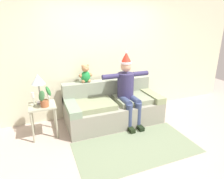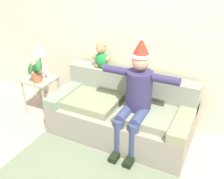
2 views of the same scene
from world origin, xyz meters
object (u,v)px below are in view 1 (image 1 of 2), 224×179
at_px(person_seated, 127,88).
at_px(potted_plant, 44,98).
at_px(couch, 112,107).
at_px(side_table, 43,111).
at_px(teddy_bear, 86,74).
at_px(candle_tall, 33,97).
at_px(candle_short, 49,96).
at_px(table_lamp, 38,81).

relative_size(person_seated, potted_plant, 3.88).
xyz_separation_m(person_seated, potted_plant, (-1.62, -0.02, 0.02)).
distance_m(couch, side_table, 1.42).
distance_m(teddy_bear, candle_tall, 1.14).
xyz_separation_m(side_table, potted_plant, (0.05, -0.11, 0.28)).
height_order(side_table, candle_short, candle_short).
bearing_deg(person_seated, couch, 147.58).
bearing_deg(candle_short, couch, 1.65).
bearing_deg(teddy_bear, candle_tall, -159.64).
xyz_separation_m(person_seated, candle_tall, (-1.80, 0.07, 0.03)).
xyz_separation_m(person_seated, candle_short, (-1.54, 0.13, -0.00)).
xyz_separation_m(couch, table_lamp, (-1.42, 0.01, 0.73)).
distance_m(person_seated, side_table, 1.69).
distance_m(side_table, potted_plant, 0.30).
relative_size(person_seated, table_lamp, 2.75).
distance_m(teddy_bear, table_lamp, 0.98).
bearing_deg(table_lamp, couch, -0.47).
relative_size(person_seated, candle_tall, 5.71).
relative_size(teddy_bear, potted_plant, 0.98).
xyz_separation_m(teddy_bear, side_table, (-0.92, -0.37, -0.51)).
bearing_deg(teddy_bear, side_table, -158.10).
height_order(side_table, candle_tall, candle_tall).
bearing_deg(side_table, couch, 3.12).
distance_m(couch, candle_short, 1.35).
bearing_deg(couch, person_seated, -32.42).
relative_size(teddy_bear, table_lamp, 0.70).
distance_m(person_seated, table_lamp, 1.72).
bearing_deg(potted_plant, candle_short, 60.42).
bearing_deg(teddy_bear, person_seated, -31.61).
height_order(side_table, potted_plant, potted_plant).
relative_size(couch, candle_tall, 7.49).
xyz_separation_m(teddy_bear, candle_short, (-0.79, -0.33, -0.25)).
height_order(candle_tall, candle_short, candle_tall).
distance_m(couch, teddy_bear, 0.89).
height_order(teddy_bear, candle_short, teddy_bear).
bearing_deg(person_seated, table_lamp, 173.91).
xyz_separation_m(teddy_bear, table_lamp, (-0.93, -0.28, 0.04)).
relative_size(table_lamp, candle_short, 2.49).
xyz_separation_m(side_table, candle_short, (0.13, 0.04, 0.26)).
distance_m(table_lamp, potted_plant, 0.34).
relative_size(couch, person_seated, 1.31).
xyz_separation_m(teddy_bear, potted_plant, (-0.87, -0.48, -0.23)).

